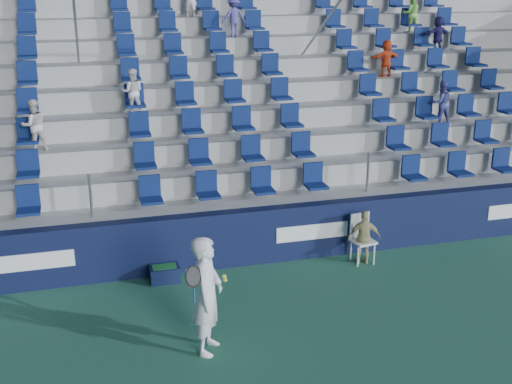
{
  "coord_description": "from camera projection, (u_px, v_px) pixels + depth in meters",
  "views": [
    {
      "loc": [
        -3.0,
        -8.91,
        5.8
      ],
      "look_at": [
        0.2,
        2.8,
        1.7
      ],
      "focal_mm": 45.0,
      "sensor_mm": 36.0,
      "label": 1
    }
  ],
  "objects": [
    {
      "name": "ground",
      "position": [
        289.0,
        340.0,
        10.75
      ],
      "size": [
        70.0,
        70.0,
        0.0
      ],
      "primitive_type": "plane",
      "color": "#2A6349",
      "rests_on": "ground"
    },
    {
      "name": "grandstand",
      "position": [
        197.0,
        117.0,
        17.59
      ],
      "size": [
        24.0,
        8.17,
        6.63
      ],
      "color": "#A3A39E",
      "rests_on": "ground"
    },
    {
      "name": "line_judge_chair",
      "position": [
        361.0,
        234.0,
        13.61
      ],
      "size": [
        0.53,
        0.54,
        1.04
      ],
      "color": "white",
      "rests_on": "ground"
    },
    {
      "name": "tennis_player",
      "position": [
        207.0,
        295.0,
        10.16
      ],
      "size": [
        0.77,
        0.86,
        1.99
      ],
      "color": "silver",
      "rests_on": "ground"
    },
    {
      "name": "sponsor_wall",
      "position": [
        243.0,
        237.0,
        13.43
      ],
      "size": [
        24.0,
        0.32,
        1.2
      ],
      "color": "#0E1535",
      "rests_on": "ground"
    },
    {
      "name": "ball_bin",
      "position": [
        165.0,
        273.0,
        12.78
      ],
      "size": [
        0.58,
        0.38,
        0.33
      ],
      "color": "#0E1634",
      "rests_on": "ground"
    },
    {
      "name": "line_judge",
      "position": [
        364.0,
        237.0,
        13.46
      ],
      "size": [
        0.74,
        0.46,
        1.17
      ],
      "primitive_type": "imported",
      "rotation": [
        0.0,
        0.0,
        2.88
      ],
      "color": "tan",
      "rests_on": "ground"
    }
  ]
}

